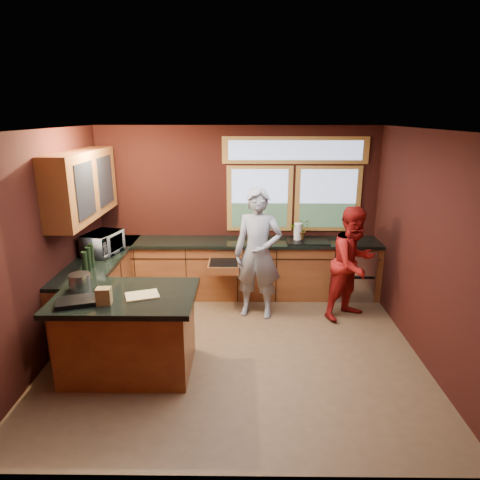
{
  "coord_description": "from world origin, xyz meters",
  "views": [
    {
      "loc": [
        0.11,
        -4.82,
        2.86
      ],
      "look_at": [
        0.05,
        0.4,
        1.32
      ],
      "focal_mm": 32.0,
      "sensor_mm": 36.0,
      "label": 1
    }
  ],
  "objects_px": {
    "island": "(128,332)",
    "stock_pot": "(80,282)",
    "person_grey": "(258,254)",
    "person_red": "(353,263)",
    "cutting_board": "(142,295)"
  },
  "relations": [
    {
      "from": "island",
      "to": "stock_pot",
      "type": "xyz_separation_m",
      "value": [
        -0.55,
        0.15,
        0.56
      ]
    },
    {
      "from": "person_grey",
      "to": "person_red",
      "type": "distance_m",
      "value": 1.36
    },
    {
      "from": "stock_pot",
      "to": "person_grey",
      "type": "bearing_deg",
      "value": 32.06
    },
    {
      "from": "island",
      "to": "person_grey",
      "type": "distance_m",
      "value": 2.14
    },
    {
      "from": "person_grey",
      "to": "person_red",
      "type": "xyz_separation_m",
      "value": [
        1.36,
        -0.04,
        -0.12
      ]
    },
    {
      "from": "person_grey",
      "to": "person_red",
      "type": "relative_size",
      "value": 1.15
    },
    {
      "from": "island",
      "to": "cutting_board",
      "type": "distance_m",
      "value": 0.52
    },
    {
      "from": "stock_pot",
      "to": "person_red",
      "type": "bearing_deg",
      "value": 20.11
    },
    {
      "from": "island",
      "to": "person_grey",
      "type": "bearing_deg",
      "value": 43.64
    },
    {
      "from": "island",
      "to": "stock_pot",
      "type": "distance_m",
      "value": 0.8
    },
    {
      "from": "person_grey",
      "to": "person_red",
      "type": "height_order",
      "value": "person_grey"
    },
    {
      "from": "island",
      "to": "stock_pot",
      "type": "relative_size",
      "value": 6.46
    },
    {
      "from": "person_grey",
      "to": "cutting_board",
      "type": "relative_size",
      "value": 5.41
    },
    {
      "from": "person_red",
      "to": "cutting_board",
      "type": "distance_m",
      "value": 3.04
    },
    {
      "from": "person_grey",
      "to": "stock_pot",
      "type": "height_order",
      "value": "person_grey"
    }
  ]
}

